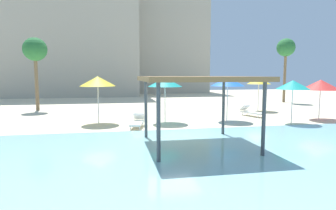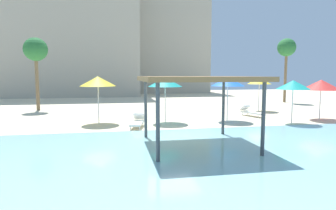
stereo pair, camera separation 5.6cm
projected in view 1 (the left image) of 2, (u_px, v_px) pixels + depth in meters
name	position (u px, v px, depth m)	size (l,w,h in m)	color
ground_plane	(172.00, 136.00, 13.45)	(80.00, 80.00, 0.00)	beige
lagoon_water	(207.00, 173.00, 8.32)	(44.00, 13.50, 0.04)	#8CC6CC
shade_pavilion	(197.00, 81.00, 11.34)	(4.49, 4.49, 2.87)	#42474C
beach_umbrella_red_2	(321.00, 85.00, 18.45)	(2.45, 2.45, 2.63)	silver
beach_umbrella_blue_3	(228.00, 81.00, 17.86)	(2.11, 2.11, 2.81)	silver
beach_umbrella_teal_4	(293.00, 85.00, 16.89)	(1.98, 1.98, 2.62)	silver
beach_umbrella_teal_5	(165.00, 82.00, 17.22)	(2.09, 2.09, 2.79)	silver
beach_umbrella_yellow_6	(259.00, 81.00, 22.97)	(1.92, 1.92, 2.73)	silver
beach_umbrella_yellow_7	(98.00, 81.00, 16.90)	(2.16, 2.16, 2.85)	silver
lounge_chair_0	(137.00, 121.00, 15.77)	(1.00, 1.98, 0.74)	white
lounge_chair_2	(251.00, 111.00, 20.12)	(1.20, 1.99, 0.74)	white
palm_tree_0	(286.00, 49.00, 29.91)	(1.90, 1.90, 6.80)	brown
palm_tree_1	(35.00, 51.00, 22.86)	(1.90, 1.90, 5.96)	brown
hotel_block_0	(64.00, 32.00, 39.95)	(20.59, 10.00, 17.98)	#B2A893
hotel_block_1	(155.00, 42.00, 49.24)	(16.44, 11.27, 17.27)	#B2A893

